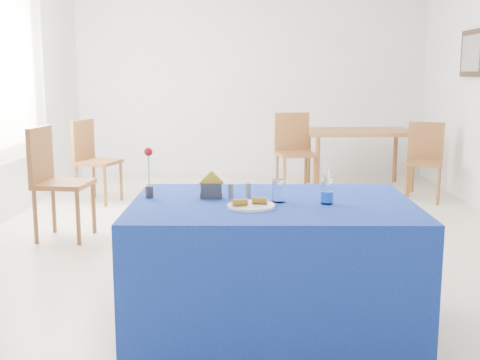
{
  "coord_description": "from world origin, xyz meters",
  "views": [
    {
      "loc": [
        -0.08,
        -5.27,
        1.48
      ],
      "look_at": [
        -0.11,
        -2.12,
        0.92
      ],
      "focal_mm": 45.0,
      "sensor_mm": 36.0,
      "label": 1
    }
  ],
  "objects_px": {
    "plate": "(251,206)",
    "chair_win_a": "(53,175)",
    "oak_table": "(359,136)",
    "chair_win_b": "(92,155)",
    "water_bottle": "(327,191)",
    "chair_bg_left": "(294,147)",
    "blue_table": "(272,266)",
    "chair_bg_right": "(425,156)"
  },
  "relations": [
    {
      "from": "chair_bg_left",
      "to": "chair_bg_right",
      "type": "xyz_separation_m",
      "value": [
        1.5,
        -0.5,
        -0.04
      ]
    },
    {
      "from": "water_bottle",
      "to": "oak_table",
      "type": "bearing_deg",
      "value": 77.17
    },
    {
      "from": "blue_table",
      "to": "chair_win_b",
      "type": "relative_size",
      "value": 1.68
    },
    {
      "from": "chair_bg_left",
      "to": "chair_bg_right",
      "type": "bearing_deg",
      "value": -29.01
    },
    {
      "from": "chair_win_b",
      "to": "oak_table",
      "type": "bearing_deg",
      "value": -56.01
    },
    {
      "from": "water_bottle",
      "to": "chair_bg_right",
      "type": "height_order",
      "value": "water_bottle"
    },
    {
      "from": "blue_table",
      "to": "oak_table",
      "type": "height_order",
      "value": "blue_table"
    },
    {
      "from": "chair_bg_left",
      "to": "chair_win_a",
      "type": "xyz_separation_m",
      "value": [
        -2.33,
        -2.22,
        0.01
      ]
    },
    {
      "from": "chair_win_a",
      "to": "chair_win_b",
      "type": "distance_m",
      "value": 1.57
    },
    {
      "from": "blue_table",
      "to": "chair_win_a",
      "type": "xyz_separation_m",
      "value": [
        -1.87,
        1.94,
        0.21
      ]
    },
    {
      "from": "water_bottle",
      "to": "plate",
      "type": "bearing_deg",
      "value": -167.11
    },
    {
      "from": "chair_win_b",
      "to": "water_bottle",
      "type": "bearing_deg",
      "value": -130.31
    },
    {
      "from": "chair_bg_left",
      "to": "plate",
      "type": "bearing_deg",
      "value": -108.28
    },
    {
      "from": "chair_bg_left",
      "to": "chair_win_b",
      "type": "distance_m",
      "value": 2.47
    },
    {
      "from": "water_bottle",
      "to": "chair_win_a",
      "type": "relative_size",
      "value": 0.21
    },
    {
      "from": "chair_bg_left",
      "to": "oak_table",
      "type": "bearing_deg",
      "value": 8.3
    },
    {
      "from": "chair_bg_left",
      "to": "chair_win_b",
      "type": "bearing_deg",
      "value": -175.25
    },
    {
      "from": "chair_bg_right",
      "to": "chair_win_a",
      "type": "height_order",
      "value": "chair_win_a"
    },
    {
      "from": "oak_table",
      "to": "chair_win_a",
      "type": "height_order",
      "value": "chair_win_a"
    },
    {
      "from": "chair_win_a",
      "to": "water_bottle",
      "type": "bearing_deg",
      "value": -126.74
    },
    {
      "from": "chair_bg_right",
      "to": "chair_win_b",
      "type": "distance_m",
      "value": 3.88
    },
    {
      "from": "chair_bg_left",
      "to": "chair_win_a",
      "type": "distance_m",
      "value": 3.22
    },
    {
      "from": "blue_table",
      "to": "chair_bg_right",
      "type": "distance_m",
      "value": 4.15
    },
    {
      "from": "oak_table",
      "to": "chair_win_b",
      "type": "bearing_deg",
      "value": -163.67
    },
    {
      "from": "plate",
      "to": "chair_win_a",
      "type": "xyz_separation_m",
      "value": [
        -1.75,
        2.09,
        -0.18
      ]
    },
    {
      "from": "chair_bg_left",
      "to": "chair_win_a",
      "type": "relative_size",
      "value": 0.98
    },
    {
      "from": "blue_table",
      "to": "chair_win_b",
      "type": "bearing_deg",
      "value": 118.78
    },
    {
      "from": "plate",
      "to": "chair_win_b",
      "type": "bearing_deg",
      "value": 116.25
    },
    {
      "from": "plate",
      "to": "chair_win_b",
      "type": "distance_m",
      "value": 4.08
    },
    {
      "from": "water_bottle",
      "to": "blue_table",
      "type": "bearing_deg",
      "value": 170.13
    },
    {
      "from": "water_bottle",
      "to": "chair_win_a",
      "type": "height_order",
      "value": "chair_win_a"
    },
    {
      "from": "chair_bg_left",
      "to": "chair_win_b",
      "type": "height_order",
      "value": "chair_bg_left"
    },
    {
      "from": "plate",
      "to": "oak_table",
      "type": "height_order",
      "value": "plate"
    },
    {
      "from": "plate",
      "to": "chair_win_a",
      "type": "height_order",
      "value": "chair_win_a"
    },
    {
      "from": "blue_table",
      "to": "chair_win_a",
      "type": "height_order",
      "value": "chair_win_a"
    },
    {
      "from": "chair_bg_left",
      "to": "chair_win_b",
      "type": "relative_size",
      "value": 1.04
    },
    {
      "from": "water_bottle",
      "to": "oak_table",
      "type": "relative_size",
      "value": 0.15
    },
    {
      "from": "water_bottle",
      "to": "chair_win_b",
      "type": "distance_m",
      "value": 4.21
    },
    {
      "from": "oak_table",
      "to": "plate",
      "type": "bearing_deg",
      "value": -107.48
    },
    {
      "from": "plate",
      "to": "chair_bg_left",
      "type": "relative_size",
      "value": 0.26
    },
    {
      "from": "chair_bg_left",
      "to": "chair_win_b",
      "type": "xyz_separation_m",
      "value": [
        -2.38,
        -0.65,
        -0.02
      ]
    },
    {
      "from": "oak_table",
      "to": "chair_win_a",
      "type": "relative_size",
      "value": 1.41
    }
  ]
}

